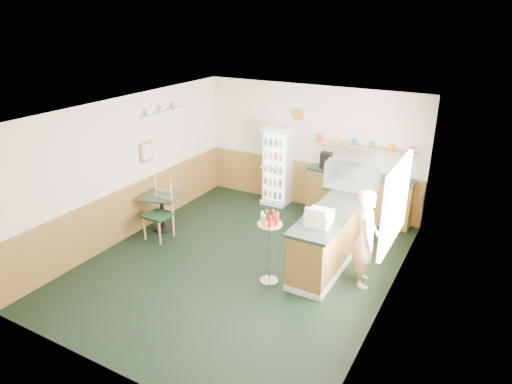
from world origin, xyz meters
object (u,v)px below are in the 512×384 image
Objects in this scene: display_case at (353,177)px; cash_register at (319,218)px; condiment_stand at (270,237)px; cafe_chair at (161,206)px; cafe_table at (162,205)px; shopkeeper at (366,239)px; drinks_fridge at (277,166)px.

display_case is 2.45× the size of cash_register.
condiment_stand is 2.62m from cafe_chair.
cafe_table is (-3.40, 0.20, -0.59)m from cash_register.
cafe_chair is at bearing 73.52° from shopkeeper.
shopkeeper is at bearing 17.23° from cash_register.
drinks_fridge is 4.47× the size of cash_register.
cafe_table is 0.71× the size of cafe_chair.
cash_register is at bearing 34.62° from condiment_stand.
display_case is 0.80× the size of cafe_chair.
display_case is 0.80× the size of condiment_stand.
cafe_chair is at bearing -114.79° from drinks_fridge.
shopkeeper is at bearing 27.07° from condiment_stand.
display_case is (2.02, -0.93, 0.39)m from drinks_fridge.
cafe_table is (-2.75, 0.64, -0.28)m from condiment_stand.
drinks_fridge is at bearing 28.87° from shopkeeper.
cafe_table is (-1.38, -2.37, -0.36)m from drinks_fridge.
display_case is at bearing -24.84° from drinks_fridge.
cafe_chair is (0.18, -0.23, 0.10)m from cafe_table.
shopkeeper reaches higher than display_case.
shopkeeper is 3.94m from cafe_chair.
display_case is 3.77m from cafe_table.
display_case is 1.13× the size of cafe_table.
condiment_stand is at bearing -65.54° from drinks_fridge.
condiment_stand reaches higher than cafe_chair.
drinks_fridge is 2.26m from display_case.
cash_register is 0.80m from shopkeeper.
drinks_fridge is 1.82× the size of display_case.
display_case reaches higher than cash_register.
drinks_fridge reaches higher than condiment_stand.
shopkeeper reaches higher than cafe_table.
cash_register is at bearing -51.89° from drinks_fridge.
cash_register is at bearing -90.00° from display_case.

